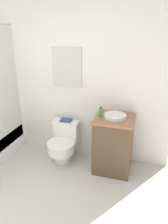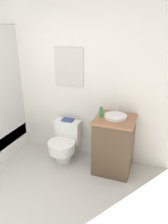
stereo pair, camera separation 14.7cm
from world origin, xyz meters
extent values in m
cube|color=white|center=(0.00, 2.10, 1.25)|extent=(3.51, 0.05, 2.50)
cube|color=beige|center=(0.21, 2.06, 1.39)|extent=(0.45, 0.02, 0.56)
cube|color=beige|center=(0.21, 2.06, 1.39)|extent=(0.42, 0.01, 0.53)
cylinder|color=white|center=(0.22, 1.74, 0.10)|extent=(0.24, 0.24, 0.19)
cylinder|color=white|center=(0.22, 1.69, 0.26)|extent=(0.40, 0.40, 0.14)
cylinder|color=white|center=(0.22, 1.69, 0.34)|extent=(0.41, 0.41, 0.02)
cube|color=white|center=(0.22, 1.94, 0.41)|extent=(0.38, 0.17, 0.34)
cube|color=white|center=(0.22, 1.94, 0.59)|extent=(0.40, 0.18, 0.02)
cube|color=brown|center=(0.98, 1.80, 0.39)|extent=(0.50, 0.49, 0.77)
cube|color=#9E6642|center=(0.98, 1.80, 0.79)|extent=(0.53, 0.52, 0.03)
cylinder|color=white|center=(0.98, 1.82, 0.82)|extent=(0.30, 0.30, 0.04)
cylinder|color=silver|center=(0.98, 1.99, 0.87)|extent=(0.02, 0.02, 0.13)
cylinder|color=green|center=(0.79, 1.79, 0.86)|extent=(0.05, 0.05, 0.12)
cylinder|color=black|center=(0.79, 1.79, 0.93)|extent=(0.02, 0.02, 0.02)
cube|color=#33477F|center=(0.22, 1.94, 0.61)|extent=(0.17, 0.12, 0.02)
camera|label=1|loc=(1.36, -0.90, 1.94)|focal=35.00mm
camera|label=2|loc=(1.50, -0.85, 1.94)|focal=35.00mm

